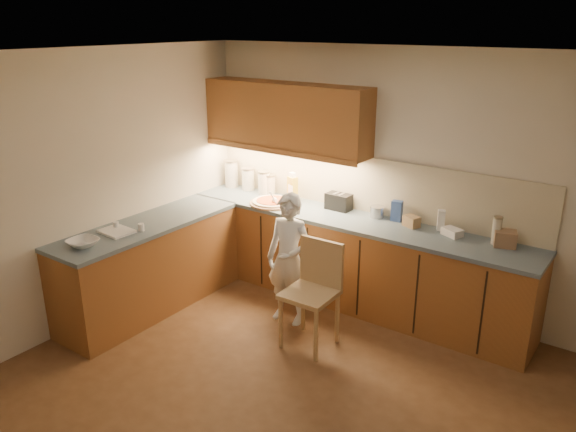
# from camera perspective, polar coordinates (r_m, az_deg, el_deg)

# --- Properties ---
(room) EXTENTS (4.54, 4.50, 2.62)m
(room) POSITION_cam_1_polar(r_m,az_deg,el_deg) (3.92, -0.62, 2.34)
(room) COLOR brown
(room) RESTS_ON ground
(l_counter) EXTENTS (3.77, 2.62, 0.92)m
(l_counter) POSITION_cam_1_polar(r_m,az_deg,el_deg) (5.81, -0.72, -4.67)
(l_counter) COLOR #965B2B
(l_counter) RESTS_ON ground
(backsplash) EXTENTS (3.75, 0.02, 0.58)m
(backsplash) POSITION_cam_1_polar(r_m,az_deg,el_deg) (5.87, 7.86, 3.21)
(backsplash) COLOR beige
(backsplash) RESTS_ON l_counter
(upper_cabinets) EXTENTS (1.95, 0.36, 0.73)m
(upper_cabinets) POSITION_cam_1_polar(r_m,az_deg,el_deg) (6.06, -0.25, 10.08)
(upper_cabinets) COLOR #965B2B
(upper_cabinets) RESTS_ON ground
(pizza_on_board) EXTENTS (0.50, 0.50, 0.20)m
(pizza_on_board) POSITION_cam_1_polar(r_m,az_deg,el_deg) (6.11, -1.59, 1.42)
(pizza_on_board) COLOR tan
(pizza_on_board) RESTS_ON l_counter
(child) EXTENTS (0.49, 0.34, 1.30)m
(child) POSITION_cam_1_polar(r_m,az_deg,el_deg) (5.39, 0.12, -4.42)
(child) COLOR white
(child) RESTS_ON ground
(wooden_chair) EXTENTS (0.44, 0.44, 0.97)m
(wooden_chair) POSITION_cam_1_polar(r_m,az_deg,el_deg) (5.08, 2.68, -7.11)
(wooden_chair) COLOR tan
(wooden_chair) RESTS_ON ground
(mixing_bowl) EXTENTS (0.27, 0.27, 0.06)m
(mixing_bowl) POSITION_cam_1_polar(r_m,az_deg,el_deg) (5.30, -20.12, -2.57)
(mixing_bowl) COLOR white
(mixing_bowl) RESTS_ON l_counter
(canister_a) EXTENTS (0.16, 0.16, 0.33)m
(canister_a) POSITION_cam_1_polar(r_m,az_deg,el_deg) (6.75, -5.77, 4.33)
(canister_a) COLOR beige
(canister_a) RESTS_ON l_counter
(canister_b) EXTENTS (0.15, 0.15, 0.27)m
(canister_b) POSITION_cam_1_polar(r_m,az_deg,el_deg) (6.61, -4.07, 3.79)
(canister_b) COLOR silver
(canister_b) RESTS_ON l_counter
(canister_c) EXTENTS (0.15, 0.15, 0.27)m
(canister_c) POSITION_cam_1_polar(r_m,az_deg,el_deg) (6.44, -2.43, 3.42)
(canister_c) COLOR white
(canister_c) RESTS_ON l_counter
(canister_d) EXTENTS (0.14, 0.14, 0.23)m
(canister_d) POSITION_cam_1_polar(r_m,az_deg,el_deg) (6.44, -1.90, 3.25)
(canister_d) COLOR white
(canister_d) RESTS_ON l_counter
(oil_jug) EXTENTS (0.13, 0.11, 0.32)m
(oil_jug) POSITION_cam_1_polar(r_m,az_deg,el_deg) (6.19, 0.46, 2.88)
(oil_jug) COLOR gold
(oil_jug) RESTS_ON l_counter
(toaster) EXTENTS (0.27, 0.16, 0.18)m
(toaster) POSITION_cam_1_polar(r_m,az_deg,el_deg) (5.94, 5.17, 1.47)
(toaster) COLOR black
(toaster) RESTS_ON l_counter
(steel_pot) EXTENTS (0.15, 0.15, 0.12)m
(steel_pot) POSITION_cam_1_polar(r_m,az_deg,el_deg) (5.77, 9.05, 0.43)
(steel_pot) COLOR #A9A9AE
(steel_pot) RESTS_ON l_counter
(blue_box) EXTENTS (0.11, 0.09, 0.21)m
(blue_box) POSITION_cam_1_polar(r_m,az_deg,el_deg) (5.68, 10.99, 0.51)
(blue_box) COLOR #3554A1
(blue_box) RESTS_ON l_counter
(card_box_a) EXTENTS (0.18, 0.15, 0.11)m
(card_box_a) POSITION_cam_1_polar(r_m,az_deg,el_deg) (5.57, 12.44, -0.54)
(card_box_a) COLOR #9A7B53
(card_box_a) RESTS_ON l_counter
(white_bottle) EXTENTS (0.09, 0.09, 0.20)m
(white_bottle) POSITION_cam_1_polar(r_m,az_deg,el_deg) (5.52, 15.28, -0.43)
(white_bottle) COLOR white
(white_bottle) RESTS_ON l_counter
(flat_pack) EXTENTS (0.21, 0.18, 0.07)m
(flat_pack) POSITION_cam_1_polar(r_m,az_deg,el_deg) (5.43, 16.34, -1.58)
(flat_pack) COLOR white
(flat_pack) RESTS_ON l_counter
(tall_jar) EXTENTS (0.08, 0.08, 0.26)m
(tall_jar) POSITION_cam_1_polar(r_m,az_deg,el_deg) (5.33, 20.44, -1.36)
(tall_jar) COLOR beige
(tall_jar) RESTS_ON l_counter
(card_box_b) EXTENTS (0.22, 0.20, 0.14)m
(card_box_b) POSITION_cam_1_polar(r_m,az_deg,el_deg) (5.32, 21.19, -2.16)
(card_box_b) COLOR #9B7553
(card_box_b) RESTS_ON l_counter
(dough_cloth) EXTENTS (0.33, 0.26, 0.02)m
(dough_cloth) POSITION_cam_1_polar(r_m,az_deg,el_deg) (5.54, -17.02, -1.50)
(dough_cloth) COLOR white
(dough_cloth) RESTS_ON l_counter
(spice_jar_a) EXTENTS (0.07, 0.07, 0.07)m
(spice_jar_a) POSITION_cam_1_polar(r_m,az_deg,el_deg) (5.63, -17.08, -0.92)
(spice_jar_a) COLOR silver
(spice_jar_a) RESTS_ON l_counter
(spice_jar_b) EXTENTS (0.07, 0.07, 0.08)m
(spice_jar_b) POSITION_cam_1_polar(r_m,az_deg,el_deg) (5.51, -14.69, -1.12)
(spice_jar_b) COLOR silver
(spice_jar_b) RESTS_ON l_counter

